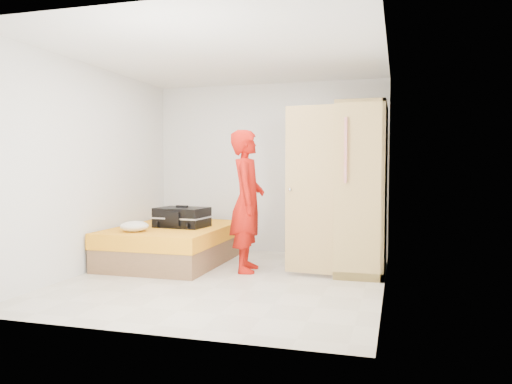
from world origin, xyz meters
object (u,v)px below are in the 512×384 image
(wardrobe, at_px, (358,193))
(round_cushion, at_px, (135,226))
(person, at_px, (247,201))
(bed, at_px, (174,244))
(suitcase, at_px, (182,217))

(wardrobe, distance_m, round_cushion, 2.86)
(person, xyz_separation_m, round_cushion, (-1.39, -0.38, -0.33))
(bed, height_order, suitcase, suitcase)
(bed, height_order, round_cushion, round_cushion)
(bed, xyz_separation_m, suitcase, (0.14, -0.04, 0.38))
(suitcase, xyz_separation_m, round_cushion, (-0.37, -0.62, -0.06))
(bed, relative_size, wardrobe, 0.96)
(wardrobe, relative_size, person, 1.18)
(suitcase, distance_m, round_cushion, 0.73)
(bed, distance_m, suitcase, 0.41)
(person, relative_size, suitcase, 2.44)
(person, bearing_deg, bed, 65.85)
(round_cushion, bearing_deg, bed, 70.27)
(person, distance_m, round_cushion, 1.47)
(wardrobe, bearing_deg, round_cushion, -165.14)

